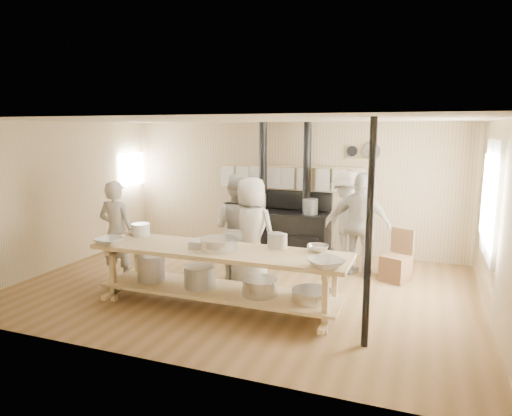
# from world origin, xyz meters

# --- Properties ---
(ground) EXTENTS (7.00, 7.00, 0.00)m
(ground) POSITION_xyz_m (0.00, 0.00, 0.00)
(ground) COLOR brown
(ground) RESTS_ON ground
(room_shell) EXTENTS (7.00, 7.00, 7.00)m
(room_shell) POSITION_xyz_m (0.00, 0.00, 1.62)
(room_shell) COLOR tan
(room_shell) RESTS_ON ground
(window_right) EXTENTS (0.09, 1.50, 1.65)m
(window_right) POSITION_xyz_m (3.47, 0.60, 1.50)
(window_right) COLOR beige
(window_right) RESTS_ON ground
(left_opening) EXTENTS (0.00, 0.90, 0.90)m
(left_opening) POSITION_xyz_m (-3.45, 2.00, 1.60)
(left_opening) COLOR white
(left_opening) RESTS_ON ground
(stove) EXTENTS (1.90, 0.75, 2.60)m
(stove) POSITION_xyz_m (-0.01, 2.12, 0.52)
(stove) COLOR black
(stove) RESTS_ON ground
(towel_rail) EXTENTS (3.00, 0.04, 0.47)m
(towel_rail) POSITION_xyz_m (-0.00, 2.40, 1.55)
(towel_rail) COLOR tan
(towel_rail) RESTS_ON ground
(back_wall_shelf) EXTENTS (0.63, 0.14, 0.32)m
(back_wall_shelf) POSITION_xyz_m (1.46, 2.43, 2.00)
(back_wall_shelf) COLOR tan
(back_wall_shelf) RESTS_ON ground
(prep_table) EXTENTS (3.60, 0.90, 0.85)m
(prep_table) POSITION_xyz_m (-0.01, -0.90, 0.52)
(prep_table) COLOR tan
(prep_table) RESTS_ON ground
(support_post) EXTENTS (0.08, 0.08, 2.60)m
(support_post) POSITION_xyz_m (2.05, -1.35, 1.30)
(support_post) COLOR black
(support_post) RESTS_ON ground
(cook_far_left) EXTENTS (0.64, 0.44, 1.67)m
(cook_far_left) POSITION_xyz_m (-2.01, -0.47, 0.83)
(cook_far_left) COLOR beige
(cook_far_left) RESTS_ON ground
(cook_left) EXTENTS (0.96, 0.80, 1.76)m
(cook_left) POSITION_xyz_m (-0.21, 0.26, 0.88)
(cook_left) COLOR beige
(cook_left) RESTS_ON ground
(cook_center) EXTENTS (0.91, 0.66, 1.73)m
(cook_center) POSITION_xyz_m (0.07, 0.16, 0.87)
(cook_center) COLOR beige
(cook_center) RESTS_ON ground
(cook_right) EXTENTS (1.11, 0.67, 1.76)m
(cook_right) POSITION_xyz_m (1.63, 1.25, 0.88)
(cook_right) COLOR beige
(cook_right) RESTS_ON ground
(cook_by_window) EXTENTS (1.28, 1.01, 1.73)m
(cook_by_window) POSITION_xyz_m (1.31, 1.72, 0.87)
(cook_by_window) COLOR beige
(cook_by_window) RESTS_ON ground
(chair) EXTENTS (0.53, 0.53, 0.86)m
(chair) POSITION_xyz_m (2.23, 1.16, 0.25)
(chair) COLOR #513620
(chair) RESTS_ON ground
(bowl_white_a) EXTENTS (0.41, 0.41, 0.10)m
(bowl_white_a) POSITION_xyz_m (-1.55, -1.23, 0.90)
(bowl_white_a) COLOR silver
(bowl_white_a) RESTS_ON prep_table
(bowl_steel_a) EXTENTS (0.38, 0.38, 0.08)m
(bowl_steel_a) POSITION_xyz_m (-1.55, -0.57, 0.89)
(bowl_steel_a) COLOR silver
(bowl_steel_a) RESTS_ON prep_table
(bowl_white_b) EXTENTS (0.61, 0.61, 0.11)m
(bowl_white_b) POSITION_xyz_m (1.55, -1.23, 0.90)
(bowl_white_b) COLOR silver
(bowl_white_b) RESTS_ON prep_table
(bowl_steel_b) EXTENTS (0.30, 0.30, 0.09)m
(bowl_steel_b) POSITION_xyz_m (1.30, -0.57, 0.89)
(bowl_steel_b) COLOR silver
(bowl_steel_b) RESTS_ON prep_table
(roasting_pan) EXTENTS (0.48, 0.34, 0.10)m
(roasting_pan) POSITION_xyz_m (-0.17, -0.90, 0.90)
(roasting_pan) COLOR #B2B2B7
(roasting_pan) RESTS_ON prep_table
(mixing_bowl_large) EXTENTS (0.62, 0.62, 0.16)m
(mixing_bowl_large) POSITION_xyz_m (0.02, -0.94, 0.93)
(mixing_bowl_large) COLOR silver
(mixing_bowl_large) RESTS_ON prep_table
(bucket_galv) EXTENTS (0.24, 0.24, 0.20)m
(bucket_galv) POSITION_xyz_m (0.71, -0.57, 0.95)
(bucket_galv) COLOR gray
(bucket_galv) RESTS_ON prep_table
(deep_bowl_enamel) EXTENTS (0.36, 0.36, 0.18)m
(deep_bowl_enamel) POSITION_xyz_m (-1.48, -0.57, 0.94)
(deep_bowl_enamel) COLOR silver
(deep_bowl_enamel) RESTS_ON prep_table
(pitcher) EXTENTS (0.17, 0.17, 0.20)m
(pitcher) POSITION_xyz_m (0.81, -0.57, 0.95)
(pitcher) COLOR silver
(pitcher) RESTS_ON prep_table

